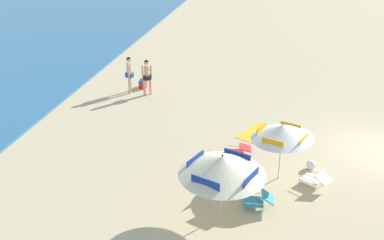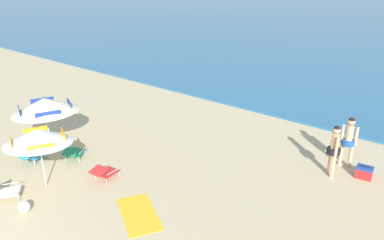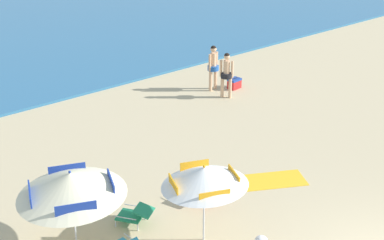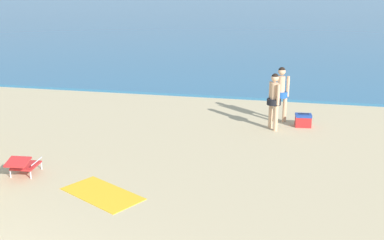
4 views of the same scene
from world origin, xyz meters
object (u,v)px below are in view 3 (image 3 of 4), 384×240
at_px(lounge_chair_beside_umbrella, 135,214).
at_px(beach_umbrella_striped_main, 204,177).
at_px(lounge_chair_facing_sea, 200,190).
at_px(beach_towel, 273,180).
at_px(beach_umbrella_striped_second, 71,184).
at_px(person_standing_near_shore, 227,72).
at_px(cooler_box, 234,83).
at_px(person_standing_beside, 213,65).

bearing_deg(lounge_chair_beside_umbrella, beach_umbrella_striped_main, -61.40).
xyz_separation_m(lounge_chair_beside_umbrella, lounge_chair_facing_sea, (1.94, -0.15, 0.00)).
bearing_deg(beach_towel, beach_umbrella_striped_second, 172.94).
height_order(lounge_chair_facing_sea, person_standing_near_shore, person_standing_near_shore).
distance_m(beach_umbrella_striped_main, lounge_chair_beside_umbrella, 2.25).
xyz_separation_m(person_standing_near_shore, cooler_box, (0.90, 0.50, -0.80)).
height_order(lounge_chair_beside_umbrella, person_standing_beside, person_standing_beside).
bearing_deg(person_standing_near_shore, lounge_chair_facing_sea, -138.07).
height_order(beach_umbrella_striped_second, person_standing_near_shore, beach_umbrella_striped_second).
relative_size(lounge_chair_beside_umbrella, person_standing_beside, 0.56).
relative_size(beach_umbrella_striped_second, person_standing_beside, 1.61).
bearing_deg(lounge_chair_facing_sea, beach_umbrella_striped_main, -127.99).
bearing_deg(person_standing_beside, beach_umbrella_striped_main, -132.88).
height_order(beach_umbrella_striped_second, lounge_chair_facing_sea, beach_umbrella_striped_second).
distance_m(beach_umbrella_striped_main, person_standing_near_shore, 9.08).
xyz_separation_m(lounge_chair_beside_umbrella, person_standing_near_shore, (7.37, 4.73, 0.72)).
height_order(beach_umbrella_striped_main, beach_towel, beach_umbrella_striped_main).
bearing_deg(beach_umbrella_striped_main, person_standing_beside, 47.12).
relative_size(person_standing_beside, cooler_box, 3.37).
bearing_deg(cooler_box, lounge_chair_facing_sea, -139.68).
distance_m(beach_umbrella_striped_second, lounge_chair_facing_sea, 3.79).
bearing_deg(lounge_chair_facing_sea, person_standing_near_shore, 41.93).
xyz_separation_m(beach_umbrella_striped_second, cooler_box, (9.86, 5.21, -1.48)).
distance_m(beach_umbrella_striped_main, person_standing_beside, 9.85).
xyz_separation_m(beach_umbrella_striped_second, person_standing_beside, (9.11, 5.63, -0.66)).
xyz_separation_m(person_standing_beside, cooler_box, (0.74, -0.42, -0.82)).
distance_m(lounge_chair_beside_umbrella, lounge_chair_facing_sea, 1.94).
relative_size(beach_umbrella_striped_main, person_standing_beside, 1.51).
bearing_deg(person_standing_beside, cooler_box, -29.48).
distance_m(beach_umbrella_striped_main, beach_umbrella_striped_second, 2.89).
xyz_separation_m(lounge_chair_beside_umbrella, person_standing_beside, (7.53, 5.65, 0.75)).
relative_size(beach_umbrella_striped_second, person_standing_near_shore, 1.64).
relative_size(person_standing_near_shore, beach_towel, 0.96).
relative_size(beach_umbrella_striped_second, cooler_box, 5.40).
distance_m(lounge_chair_facing_sea, cooler_box, 8.31).
xyz_separation_m(cooler_box, beach_towel, (-4.17, -5.92, -0.20)).
distance_m(beach_umbrella_striped_second, person_standing_near_shore, 10.14).
bearing_deg(person_standing_near_shore, beach_towel, -121.07).
bearing_deg(lounge_chair_beside_umbrella, person_standing_near_shore, 32.70).
bearing_deg(person_standing_beside, lounge_chair_facing_sea, -133.96).
relative_size(lounge_chair_facing_sea, beach_towel, 0.50).
xyz_separation_m(lounge_chair_beside_umbrella, beach_towel, (4.11, -0.68, -0.27)).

